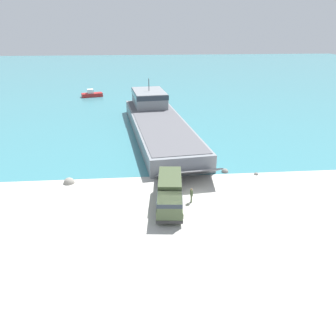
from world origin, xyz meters
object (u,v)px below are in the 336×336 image
object	(u,v)px
military_truck	(170,193)
cargo_crate	(180,216)
landing_craft	(157,120)
moored_boat_a	(92,94)
soldier_on_ramp	(191,194)

from	to	relation	value
military_truck	cargo_crate	xyz separation A→B (m)	(0.81, -2.49, -1.27)
landing_craft	cargo_crate	world-z (taller)	landing_craft
landing_craft	moored_boat_a	distance (m)	35.38
cargo_crate	moored_boat_a	bearing A→B (deg)	104.91
soldier_on_ramp	moored_boat_a	size ratio (longest dim) A/B	0.29
military_truck	soldier_on_ramp	size ratio (longest dim) A/B	5.04
landing_craft	moored_boat_a	world-z (taller)	landing_craft
soldier_on_ramp	moored_boat_a	xyz separation A→B (m)	(-17.96, 58.44, -0.30)
moored_boat_a	cargo_crate	distance (m)	63.61
military_truck	moored_boat_a	distance (m)	61.00
military_truck	soldier_on_ramp	world-z (taller)	military_truck
landing_craft	military_truck	bearing A→B (deg)	-96.89
landing_craft	soldier_on_ramp	bearing A→B (deg)	-91.76
soldier_on_ramp	cargo_crate	world-z (taller)	soldier_on_ramp
moored_boat_a	cargo_crate	bearing A→B (deg)	-0.70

